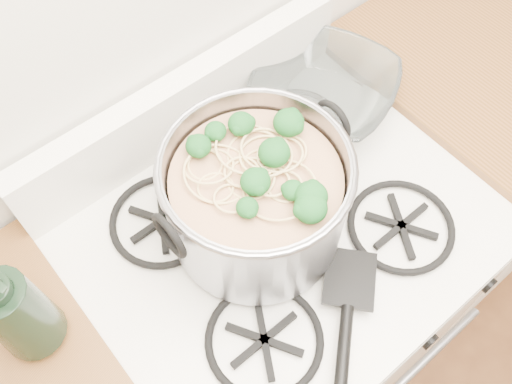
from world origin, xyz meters
name	(u,v)px	position (x,y,z in m)	size (l,w,h in m)	color
gas_range	(276,310)	(0.00, 1.26, 0.44)	(0.76, 0.66, 0.92)	white
counter_right	(490,131)	(0.88, 1.26, 0.46)	(1.00, 0.65, 0.92)	silver
stock_pot	(256,199)	(-0.05, 1.29, 1.03)	(0.35, 0.32, 0.22)	gray
spatula	(350,277)	(0.01, 1.10, 0.94)	(0.29, 0.31, 0.02)	black
glass_bowl	(323,95)	(0.26, 1.43, 0.94)	(0.12, 0.12, 0.03)	white
bottle	(11,307)	(-0.46, 1.36, 1.05)	(0.10, 0.10, 0.27)	black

